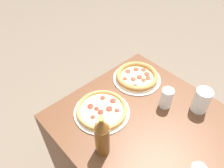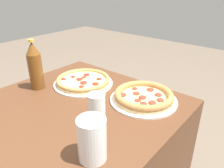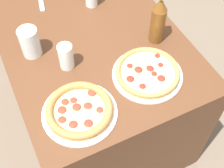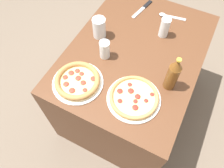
{
  "view_description": "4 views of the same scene",
  "coord_description": "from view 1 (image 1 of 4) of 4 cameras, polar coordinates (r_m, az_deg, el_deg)",
  "views": [
    {
      "loc": [
        0.24,
        -0.57,
        1.6
      ],
      "look_at": [
        -0.38,
        0.0,
        0.78
      ],
      "focal_mm": 35.0,
      "sensor_mm": 36.0,
      "label": 1
    },
    {
      "loc": [
        0.34,
        0.62,
        1.17
      ],
      "look_at": [
        -0.31,
        0.07,
        0.76
      ],
      "focal_mm": 35.0,
      "sensor_mm": 36.0,
      "label": 2
    },
    {
      "loc": [
        -0.98,
        0.36,
        1.71
      ],
      "look_at": [
        -0.32,
        0.04,
        0.73
      ],
      "focal_mm": 50.0,
      "sensor_mm": 36.0,
      "label": 3
    },
    {
      "loc": [
        -0.86,
        -0.27,
        1.74
      ],
      "look_at": [
        -0.32,
        0.01,
        0.76
      ],
      "focal_mm": 35.0,
      "sensor_mm": 36.0,
      "label": 4
    }
  ],
  "objects": [
    {
      "name": "pizza_veggie",
      "position": [
        1.13,
        -2.68,
        -6.8
      ],
      "size": [
        0.29,
        0.29,
        0.04
      ],
      "color": "white",
      "rests_on": "table"
    },
    {
      "name": "pizza_pepperoni",
      "position": [
        1.31,
        6.54,
        1.93
      ],
      "size": [
        0.29,
        0.29,
        0.04
      ],
      "color": "white",
      "rests_on": "table"
    },
    {
      "name": "glass_red_wine",
      "position": [
        1.17,
        13.98,
        -3.75
      ],
      "size": [
        0.06,
        0.06,
        0.12
      ],
      "color": "white",
      "rests_on": "table"
    },
    {
      "name": "glass_orange_juice",
      "position": [
        1.2,
        22.24,
        -4.18
      ],
      "size": [
        0.08,
        0.08,
        0.13
      ],
      "color": "white",
      "rests_on": "table"
    },
    {
      "name": "beer_bottle",
      "position": [
        0.93,
        -2.59,
        -13.5
      ],
      "size": [
        0.06,
        0.06,
        0.24
      ],
      "color": "brown",
      "rests_on": "table"
    }
  ]
}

